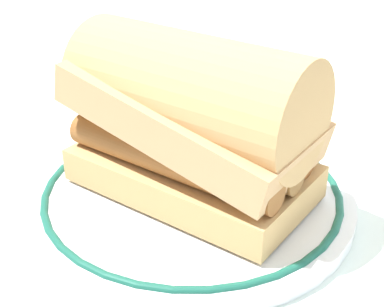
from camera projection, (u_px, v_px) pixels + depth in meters
ground_plane at (162, 217)px, 0.43m from camera, size 1.50×1.50×0.00m
plate at (192, 195)px, 0.44m from camera, size 0.25×0.25×0.01m
sausage_sandwich at (192, 118)px, 0.41m from camera, size 0.19×0.11×0.12m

